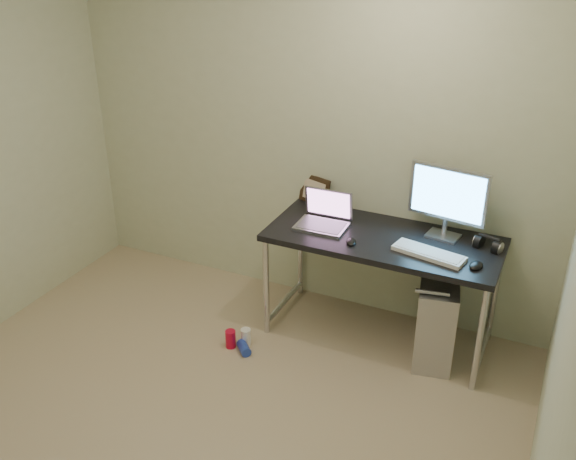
# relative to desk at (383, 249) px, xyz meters

# --- Properties ---
(floor) EXTENTS (3.50, 3.50, 0.00)m
(floor) POSITION_rel_desk_xyz_m (-0.67, -1.43, -0.66)
(floor) COLOR tan
(floor) RESTS_ON ground
(wall_back) EXTENTS (3.50, 0.02, 2.50)m
(wall_back) POSITION_rel_desk_xyz_m (-0.67, 0.32, 0.59)
(wall_back) COLOR beige
(wall_back) RESTS_ON ground
(wall_right) EXTENTS (0.02, 3.50, 2.50)m
(wall_right) POSITION_rel_desk_xyz_m (1.08, -1.43, 0.59)
(wall_right) COLOR beige
(wall_right) RESTS_ON ground
(desk) EXTENTS (1.46, 0.64, 0.75)m
(desk) POSITION_rel_desk_xyz_m (0.00, 0.00, 0.00)
(desk) COLOR black
(desk) RESTS_ON ground
(tower_computer) EXTENTS (0.33, 0.57, 0.59)m
(tower_computer) POSITION_rel_desk_xyz_m (0.39, -0.02, -0.38)
(tower_computer) COLOR silver
(tower_computer) RESTS_ON ground
(cable_a) EXTENTS (0.01, 0.16, 0.69)m
(cable_a) POSITION_rel_desk_xyz_m (0.34, 0.27, -0.26)
(cable_a) COLOR black
(cable_a) RESTS_ON ground
(cable_b) EXTENTS (0.02, 0.11, 0.71)m
(cable_b) POSITION_rel_desk_xyz_m (0.43, 0.25, -0.28)
(cable_b) COLOR black
(cable_b) RESTS_ON ground
(can_red) EXTENTS (0.09, 0.09, 0.12)m
(can_red) POSITION_rel_desk_xyz_m (-0.83, -0.53, -0.60)
(can_red) COLOR red
(can_red) RESTS_ON ground
(can_white) EXTENTS (0.08, 0.08, 0.12)m
(can_white) POSITION_rel_desk_xyz_m (-0.75, -0.47, -0.60)
(can_white) COLOR white
(can_white) RESTS_ON ground
(can_blue) EXTENTS (0.13, 0.13, 0.07)m
(can_blue) POSITION_rel_desk_xyz_m (-0.72, -0.55, -0.63)
(can_blue) COLOR #2541BA
(can_blue) RESTS_ON ground
(laptop) EXTENTS (0.33, 0.27, 0.22)m
(laptop) POSITION_rel_desk_xyz_m (-0.41, 0.01, 0.14)
(laptop) COLOR #AAABB2
(laptop) RESTS_ON desk
(monitor) EXTENTS (0.49, 0.17, 0.46)m
(monitor) POSITION_rel_desk_xyz_m (0.34, 0.16, 0.36)
(monitor) COLOR #AAABB2
(monitor) RESTS_ON desk
(keyboard) EXTENTS (0.45, 0.22, 0.03)m
(keyboard) POSITION_rel_desk_xyz_m (0.32, -0.12, 0.10)
(keyboard) COLOR white
(keyboard) RESTS_ON desk
(mouse_right) EXTENTS (0.09, 0.12, 0.04)m
(mouse_right) POSITION_rel_desk_xyz_m (0.60, -0.15, 0.10)
(mouse_right) COLOR black
(mouse_right) RESTS_ON desk
(mouse_left) EXTENTS (0.09, 0.11, 0.03)m
(mouse_left) POSITION_rel_desk_xyz_m (-0.15, -0.17, 0.10)
(mouse_left) COLOR black
(mouse_left) RESTS_ON desk
(headphones) EXTENTS (0.18, 0.10, 0.11)m
(headphones) POSITION_rel_desk_xyz_m (0.62, 0.11, 0.11)
(headphones) COLOR black
(headphones) RESTS_ON desk
(picture_frame) EXTENTS (0.25, 0.14, 0.20)m
(picture_frame) POSITION_rel_desk_xyz_m (-0.60, 0.30, 0.18)
(picture_frame) COLOR black
(picture_frame) RESTS_ON desk
(webcam) EXTENTS (0.04, 0.03, 0.11)m
(webcam) POSITION_rel_desk_xyz_m (-0.42, 0.23, 0.16)
(webcam) COLOR silver
(webcam) RESTS_ON desk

